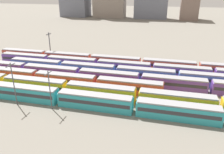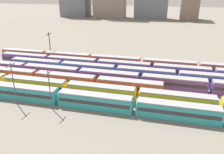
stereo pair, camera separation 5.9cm
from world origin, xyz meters
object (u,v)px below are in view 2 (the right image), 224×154
(train_track_2, at_px, (65,80))
(catenary_pole_1, at_px, (50,44))
(catenary_pole_3, at_px, (50,45))
(train_track_6, at_px, (115,61))
(train_track_5, at_px, (152,69))
(train_track_1, at_px, (137,96))
(train_track_0, at_px, (95,101))
(train_track_4, at_px, (177,77))
(train_track_3, at_px, (109,77))
(catenary_pole_2, at_px, (13,82))
(catenary_pole_0, at_px, (50,88))

(train_track_2, bearing_deg, catenary_pole_1, 126.46)
(train_track_2, xyz_separation_m, catenary_pole_3, (-17.37, 23.63, 3.86))
(catenary_pole_3, bearing_deg, train_track_6, -5.91)
(train_track_5, bearing_deg, train_track_1, -94.92)
(train_track_5, bearing_deg, catenary_pole_3, 168.88)
(train_track_1, xyz_separation_m, train_track_6, (-11.71, 26.00, 0.00))
(train_track_0, xyz_separation_m, train_track_1, (9.27, 5.20, 0.00))
(train_track_2, xyz_separation_m, catenary_pole_1, (-17.66, 23.90, 3.97))
(train_track_4, bearing_deg, train_track_3, -165.31)
(train_track_4, distance_m, train_track_5, 9.49)
(catenary_pole_2, bearing_deg, train_track_6, 63.70)
(train_track_1, bearing_deg, train_track_2, 166.53)
(train_track_1, bearing_deg, catenary_pole_3, 143.58)
(catenary_pole_1, xyz_separation_m, catenary_pole_3, (0.29, -0.27, -0.11))
(train_track_6, relative_size, catenary_pole_1, 8.80)
(catenary_pole_3, bearing_deg, catenary_pole_0, -61.60)
(train_track_6, bearing_deg, catenary_pole_1, 173.60)
(train_track_0, bearing_deg, catenary_pole_0, -164.05)
(catenary_pole_3, bearing_deg, catenary_pole_2, -74.11)
(train_track_1, bearing_deg, train_track_4, 58.04)
(train_track_1, xyz_separation_m, train_track_2, (-21.71, 5.20, -0.00))
(train_track_4, bearing_deg, train_track_6, 154.13)
(train_track_3, distance_m, train_track_5, 15.80)
(train_track_6, xyz_separation_m, catenary_pole_3, (-27.37, 2.83, 3.86))
(train_track_2, bearing_deg, train_track_5, 33.57)
(train_track_0, xyz_separation_m, train_track_2, (-12.44, 10.40, -0.00))
(train_track_3, height_order, catenary_pole_2, catenary_pole_2)
(train_track_0, distance_m, train_track_4, 28.18)
(catenary_pole_1, bearing_deg, train_track_0, -48.73)
(train_track_6, height_order, catenary_pole_0, catenary_pole_0)
(train_track_1, distance_m, train_track_6, 28.52)
(train_track_2, relative_size, catenary_pole_1, 5.24)
(train_track_3, bearing_deg, catenary_pole_1, 147.42)
(catenary_pole_0, bearing_deg, catenary_pole_1, 118.58)
(catenary_pole_1, xyz_separation_m, catenary_pole_2, (10.81, -37.20, 0.09))
(train_track_1, bearing_deg, train_track_5, 85.08)
(train_track_0, distance_m, catenary_pole_1, 45.81)
(train_track_5, height_order, catenary_pole_3, catenary_pole_3)
(catenary_pole_0, relative_size, catenary_pole_2, 0.89)
(train_track_5, bearing_deg, train_track_6, 158.94)
(catenary_pole_2, bearing_deg, catenary_pole_0, 0.46)
(train_track_6, height_order, catenary_pole_2, catenary_pole_2)
(train_track_2, bearing_deg, train_track_6, 64.32)
(catenary_pole_1, bearing_deg, catenary_pole_3, -42.70)
(train_track_2, bearing_deg, catenary_pole_3, 126.32)
(catenary_pole_1, height_order, catenary_pole_2, catenary_pole_2)
(catenary_pole_0, bearing_deg, catenary_pole_3, 118.40)
(catenary_pole_0, bearing_deg, train_track_4, 39.28)
(train_track_2, bearing_deg, train_track_4, 18.30)
(train_track_1, relative_size, catenary_pole_2, 10.39)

